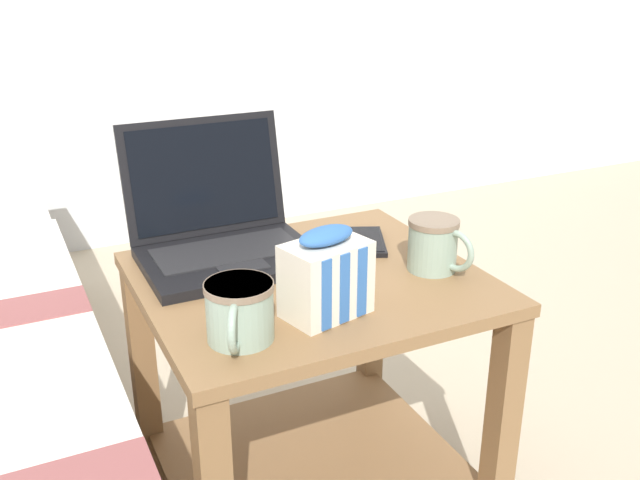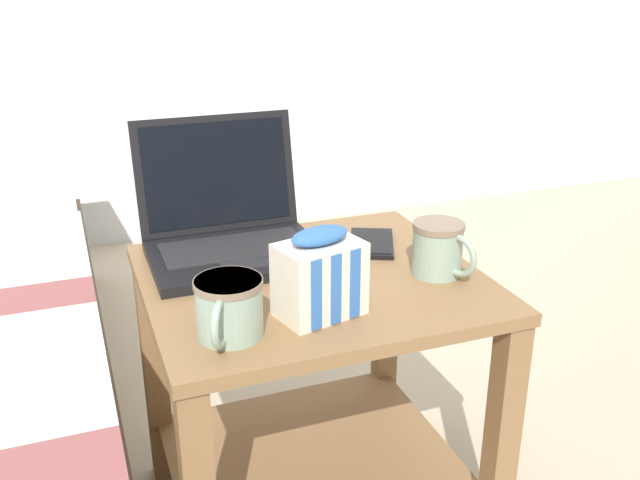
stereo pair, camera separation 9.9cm
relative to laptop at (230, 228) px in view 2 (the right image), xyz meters
name	(u,v)px [view 2 (the right image)]	position (x,y,z in m)	size (l,w,h in m)	color
bedside_table	(313,371)	(0.10, -0.15, -0.23)	(0.56, 0.50, 0.51)	olive
laptop	(230,228)	(0.00, 0.00, 0.00)	(0.30, 0.27, 0.23)	black
mug_front_left	(439,246)	(0.31, -0.22, 0.00)	(0.09, 0.12, 0.09)	#8CA593
mug_front_right	(229,305)	(-0.08, -0.30, 0.00)	(0.10, 0.13, 0.09)	#8CA593
snack_bag	(320,276)	(0.07, -0.29, 0.02)	(0.14, 0.11, 0.14)	silver
cell_phone	(372,243)	(0.25, -0.06, -0.04)	(0.13, 0.16, 0.01)	black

